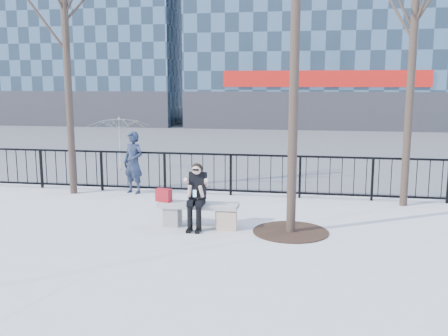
# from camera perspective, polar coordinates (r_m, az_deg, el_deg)

# --- Properties ---
(ground) EXTENTS (120.00, 120.00, 0.00)m
(ground) POSITION_cam_1_polar(r_m,az_deg,el_deg) (10.40, -2.95, -6.65)
(ground) COLOR #A5A59F
(ground) RESTS_ON ground
(street_surface) EXTENTS (60.00, 23.00, 0.01)m
(street_surface) POSITION_cam_1_polar(r_m,az_deg,el_deg) (25.00, 4.67, 2.93)
(street_surface) COLOR #474747
(street_surface) RESTS_ON ground
(railing) EXTENTS (14.00, 0.06, 1.10)m
(railing) POSITION_cam_1_polar(r_m,az_deg,el_deg) (13.14, -0.08, -0.71)
(railing) COLOR black
(railing) RESTS_ON ground
(tree_left) EXTENTS (2.80, 2.80, 6.50)m
(tree_left) POSITION_cam_1_polar(r_m,az_deg,el_deg) (13.86, -17.79, 17.27)
(tree_left) COLOR black
(tree_left) RESTS_ON ground
(tree_grate) EXTENTS (1.50, 1.50, 0.02)m
(tree_grate) POSITION_cam_1_polar(r_m,az_deg,el_deg) (10.07, 7.62, -7.22)
(tree_grate) COLOR black
(tree_grate) RESTS_ON ground
(bench_main) EXTENTS (1.65, 0.46, 0.49)m
(bench_main) POSITION_cam_1_polar(r_m,az_deg,el_deg) (10.32, -2.96, -5.05)
(bench_main) COLOR slate
(bench_main) RESTS_ON ground
(seated_woman) EXTENTS (0.50, 0.64, 1.34)m
(seated_woman) POSITION_cam_1_polar(r_m,az_deg,el_deg) (10.08, -3.18, -3.25)
(seated_woman) COLOR black
(seated_woman) RESTS_ON ground
(handbag) EXTENTS (0.36, 0.24, 0.27)m
(handbag) POSITION_cam_1_polar(r_m,az_deg,el_deg) (10.45, -6.91, -3.10)
(handbag) COLOR maroon
(handbag) RESTS_ON bench_main
(shopping_bag) EXTENTS (0.40, 0.15, 0.38)m
(shopping_bag) POSITION_cam_1_polar(r_m,az_deg,el_deg) (10.07, 0.32, -6.08)
(shopping_bag) COLOR beige
(shopping_bag) RESTS_ON ground
(standing_man) EXTENTS (0.71, 0.58, 1.66)m
(standing_man) POSITION_cam_1_polar(r_m,az_deg,el_deg) (13.52, -10.31, 0.62)
(standing_man) COLOR black
(standing_man) RESTS_ON ground
(vendor_umbrella) EXTENTS (2.69, 2.71, 1.85)m
(vendor_umbrella) POSITION_cam_1_polar(r_m,az_deg,el_deg) (17.18, -11.95, 2.78)
(vendor_umbrella) COLOR yellow
(vendor_umbrella) RESTS_ON ground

